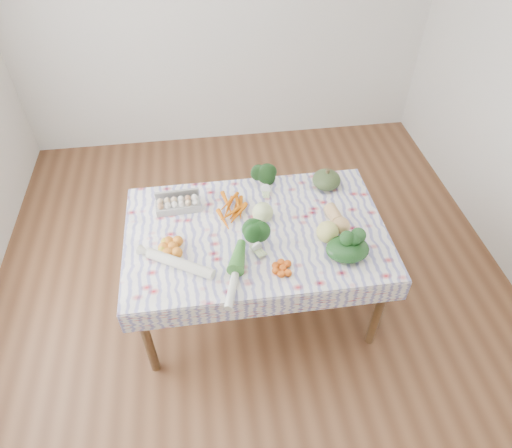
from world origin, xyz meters
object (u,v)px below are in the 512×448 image
object	(u,v)px
dining_table	(256,240)
kabocha_squash	(326,180)
cabbage	(263,213)
grapefruit	(327,232)
butternut_squash	(337,218)
egg_carton	(178,205)

from	to	relation	value
dining_table	kabocha_squash	world-z (taller)	kabocha_squash
cabbage	grapefruit	distance (m)	0.43
kabocha_squash	butternut_squash	size ratio (longest dim) A/B	0.83
dining_table	egg_carton	world-z (taller)	egg_carton
cabbage	butternut_squash	world-z (taller)	cabbage
egg_carton	kabocha_squash	distance (m)	1.03
dining_table	egg_carton	bearing A→B (deg)	151.02
cabbage	dining_table	bearing A→B (deg)	-122.51
kabocha_squash	grapefruit	world-z (taller)	grapefruit
dining_table	grapefruit	size ratio (longest dim) A/B	11.65
egg_carton	butternut_squash	bearing A→B (deg)	-18.32
dining_table	butternut_squash	size ratio (longest dim) A/B	6.76
dining_table	grapefruit	bearing A→B (deg)	-18.23
butternut_squash	grapefruit	size ratio (longest dim) A/B	1.72
kabocha_squash	butternut_squash	world-z (taller)	kabocha_squash
butternut_squash	grapefruit	bearing A→B (deg)	-136.70
kabocha_squash	grapefruit	size ratio (longest dim) A/B	1.43
dining_table	kabocha_squash	xyz separation A→B (m)	(0.55, 0.36, 0.15)
dining_table	egg_carton	xyz separation A→B (m)	(-0.48, 0.27, 0.12)
cabbage	kabocha_squash	bearing A→B (deg)	29.09
cabbage	butternut_squash	size ratio (longest dim) A/B	0.58
kabocha_squash	butternut_squash	bearing A→B (deg)	-93.71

